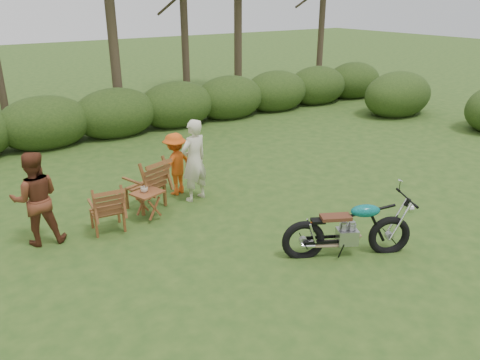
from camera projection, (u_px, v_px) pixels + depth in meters
ground at (329, 272)px, 7.08m from camera, size 80.00×80.00×0.00m
motorcycle at (345, 254)px, 7.57m from camera, size 2.11×1.58×1.13m
lawn_chair_right at (147, 207)px, 9.23m from camera, size 0.89×0.89×1.03m
lawn_chair_left at (109, 230)px, 8.34m from camera, size 0.67×0.67×0.88m
side_table at (148, 206)px, 8.64m from camera, size 0.65×0.59×0.55m
cup at (144, 189)px, 8.51m from camera, size 0.15×0.15×0.10m
adult_a at (196, 199)px, 9.59m from camera, size 0.68×0.52×1.68m
adult_b at (43, 242)px, 7.93m from camera, size 0.89×0.76×1.60m
child at (177, 193)px, 9.87m from camera, size 0.96×0.73×1.31m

